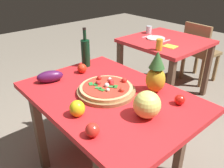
% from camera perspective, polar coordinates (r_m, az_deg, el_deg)
% --- Properties ---
extents(display_table, '(1.24, 0.88, 0.73)m').
position_cam_1_polar(display_table, '(1.67, -0.67, -5.16)').
color(display_table, brown).
rests_on(display_table, ground_plane).
extents(background_table, '(0.90, 0.88, 0.73)m').
position_cam_1_polar(background_table, '(2.95, 12.94, 8.52)').
color(background_table, brown).
rests_on(background_table, ground_plane).
extents(dining_chair, '(0.44, 0.44, 0.85)m').
position_cam_1_polar(dining_chair, '(3.49, 20.58, 7.91)').
color(dining_chair, olive).
rests_on(dining_chair, ground_plane).
extents(pizza_board, '(0.41, 0.41, 0.02)m').
position_cam_1_polar(pizza_board, '(1.64, -1.31, -1.69)').
color(pizza_board, olive).
rests_on(pizza_board, display_table).
extents(pizza, '(0.37, 0.37, 0.06)m').
position_cam_1_polar(pizza, '(1.63, -1.22, -0.80)').
color(pizza, tan).
rests_on(pizza, pizza_board).
extents(wine_bottle, '(0.08, 0.08, 0.34)m').
position_cam_1_polar(wine_bottle, '(2.05, -6.51, 7.76)').
color(wine_bottle, black).
rests_on(wine_bottle, display_table).
extents(pineapple_left, '(0.14, 0.14, 0.30)m').
position_cam_1_polar(pineapple_left, '(1.63, 10.76, 2.45)').
color(pineapple_left, gold).
rests_on(pineapple_left, display_table).
extents(melon, '(0.16, 0.16, 0.16)m').
position_cam_1_polar(melon, '(1.37, 8.57, -5.00)').
color(melon, '#DEDE6B').
rests_on(melon, display_table).
extents(bell_pepper, '(0.09, 0.09, 0.10)m').
position_cam_1_polar(bell_pepper, '(1.40, -8.54, -5.97)').
color(bell_pepper, yellow).
rests_on(bell_pepper, display_table).
extents(eggplant, '(0.15, 0.22, 0.09)m').
position_cam_1_polar(eggplant, '(1.84, -14.97, 1.80)').
color(eggplant, '#4B1544').
rests_on(eggplant, display_table).
extents(tomato_at_corner, '(0.08, 0.08, 0.08)m').
position_cam_1_polar(tomato_at_corner, '(1.95, -7.37, 3.83)').
color(tomato_at_corner, red).
rests_on(tomato_at_corner, display_table).
extents(tomato_by_bottle, '(0.08, 0.08, 0.08)m').
position_cam_1_polar(tomato_by_bottle, '(1.24, -4.82, -11.19)').
color(tomato_by_bottle, red).
rests_on(tomato_by_bottle, display_table).
extents(tomato_beside_pepper, '(0.07, 0.07, 0.07)m').
position_cam_1_polar(tomato_beside_pepper, '(1.56, 16.29, -3.72)').
color(tomato_beside_pepper, red).
rests_on(tomato_beside_pepper, display_table).
extents(drinking_glass_juice, '(0.07, 0.07, 0.12)m').
position_cam_1_polar(drinking_glass_juice, '(2.52, 11.52, 9.45)').
color(drinking_glass_juice, gold).
rests_on(drinking_glass_juice, background_table).
extents(drinking_glass_water, '(0.07, 0.07, 0.09)m').
position_cam_1_polar(drinking_glass_water, '(3.16, 9.02, 13.04)').
color(drinking_glass_water, silver).
rests_on(drinking_glass_water, background_table).
extents(dinner_plate, '(0.22, 0.22, 0.02)m').
position_cam_1_polar(dinner_plate, '(2.92, 10.71, 10.96)').
color(dinner_plate, white).
rests_on(dinner_plate, background_table).
extents(fork_utensil, '(0.02, 0.18, 0.01)m').
position_cam_1_polar(fork_utensil, '(3.01, 8.61, 11.52)').
color(fork_utensil, silver).
rests_on(fork_utensil, background_table).
extents(knife_utensil, '(0.02, 0.18, 0.01)m').
position_cam_1_polar(knife_utensil, '(2.85, 12.91, 10.21)').
color(knife_utensil, silver).
rests_on(knife_utensil, background_table).
extents(napkin_folded, '(0.15, 0.14, 0.01)m').
position_cam_1_polar(napkin_folded, '(2.67, 14.09, 8.95)').
color(napkin_folded, yellow).
rests_on(napkin_folded, background_table).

